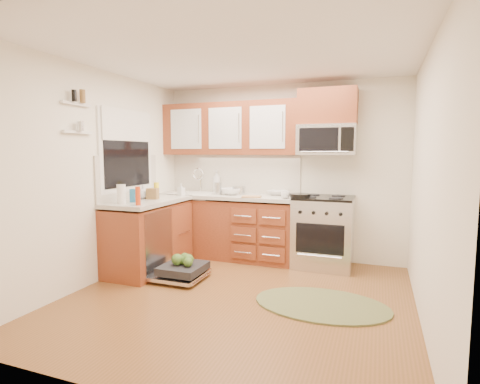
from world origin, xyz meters
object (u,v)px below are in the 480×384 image
at_px(range, 323,232).
at_px(bowl_b, 231,192).
at_px(sink, 194,201).
at_px(paper_towel_roll, 121,194).
at_px(skillet, 300,196).
at_px(dishwasher, 180,271).
at_px(cutting_board, 252,197).
at_px(cup, 285,195).
at_px(bowl_a, 278,193).
at_px(stock_pot, 239,190).
at_px(microwave, 327,140).
at_px(rug, 321,305).
at_px(upper_cabinets, 230,129).

bearing_deg(range, bowl_b, -179.57).
xyz_separation_m(sink, paper_towel_roll, (-0.27, -1.33, 0.24)).
relative_size(skillet, paper_towel_roll, 1.15).
relative_size(dishwasher, cutting_board, 2.72).
distance_m(cutting_board, bowl_b, 0.43).
relative_size(bowl_b, cup, 2.42).
bearing_deg(cup, bowl_a, 119.72).
bearing_deg(skillet, range, 35.61).
height_order(stock_pot, cutting_board, stock_pot).
xyz_separation_m(microwave, skillet, (-0.28, -0.32, -0.73)).
distance_m(microwave, bowl_b, 1.52).
bearing_deg(range, microwave, 90.00).
height_order(skillet, bowl_b, bowl_b).
bearing_deg(rug, microwave, 96.92).
height_order(bowl_a, cup, cup).
distance_m(bowl_b, cup, 0.86).
bearing_deg(microwave, paper_towel_roll, -146.55).
bearing_deg(bowl_a, dishwasher, -123.49).
bearing_deg(dishwasher, upper_cabinets, 83.96).
distance_m(microwave, skillet, 0.84).
bearing_deg(bowl_a, paper_towel_roll, -135.35).
relative_size(range, skillet, 3.60).
bearing_deg(bowl_b, sink, -179.99).
bearing_deg(skillet, microwave, 48.86).
bearing_deg(skillet, cutting_board, -179.18).
bearing_deg(dishwasher, sink, 109.20).
height_order(rug, paper_towel_roll, paper_towel_roll).
height_order(sink, stock_pot, stock_pot).
xyz_separation_m(sink, skillet, (1.65, -0.19, 0.17)).
bearing_deg(skillet, rug, -67.90).
xyz_separation_m(range, stock_pot, (-1.23, 0.06, 0.51)).
xyz_separation_m(range, bowl_b, (-1.32, -0.01, 0.50)).
relative_size(dishwasher, rug, 0.52).
xyz_separation_m(dishwasher, cutting_board, (0.60, 0.92, 0.83)).
height_order(dishwasher, rug, dishwasher).
xyz_separation_m(skillet, stock_pot, (-0.95, 0.26, 0.01)).
distance_m(dishwasher, cup, 1.67).
bearing_deg(rug, bowl_b, 138.80).
bearing_deg(microwave, dishwasher, -140.93).
bearing_deg(paper_towel_roll, bowl_a, 44.65).
distance_m(skillet, bowl_b, 1.06).
distance_m(range, sink, 1.96).
xyz_separation_m(bowl_b, cup, (0.84, -0.17, 0.00)).
relative_size(upper_cabinets, range, 2.16).
xyz_separation_m(range, cup, (-0.48, -0.18, 0.50)).
height_order(cutting_board, bowl_a, bowl_a).
xyz_separation_m(upper_cabinets, bowl_b, (0.08, -0.15, -0.90)).
bearing_deg(cutting_board, bowl_b, 152.17).
bearing_deg(upper_cabinets, bowl_a, 1.97).
distance_m(sink, cutting_board, 1.02).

